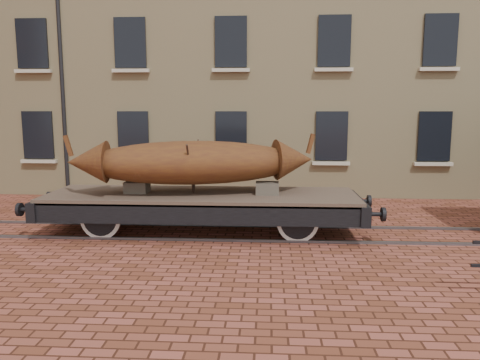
{
  "coord_description": "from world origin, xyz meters",
  "views": [
    {
      "loc": [
        -1.2,
        -11.5,
        3.13
      ],
      "look_at": [
        -1.92,
        0.5,
        1.3
      ],
      "focal_mm": 35.0,
      "sensor_mm": 36.0,
      "label": 1
    }
  ],
  "objects": [
    {
      "name": "ground",
      "position": [
        0.0,
        0.0,
        0.0
      ],
      "size": [
        90.0,
        90.0,
        0.0
      ],
      "primitive_type": "plane",
      "color": "brown"
    },
    {
      "name": "warehouse_cream",
      "position": [
        3.0,
        9.99,
        7.0
      ],
      "size": [
        40.0,
        10.19,
        14.0
      ],
      "color": "#DDC286",
      "rests_on": "ground"
    },
    {
      "name": "rail_track",
      "position": [
        0.0,
        0.0,
        0.03
      ],
      "size": [
        30.0,
        1.52,
        0.06
      ],
      "color": "#59595E",
      "rests_on": "ground"
    },
    {
      "name": "flatcar_wagon",
      "position": [
        -2.86,
        0.0,
        0.82
      ],
      "size": [
        8.74,
        2.37,
        1.32
      ],
      "color": "#44362D",
      "rests_on": "ground"
    },
    {
      "name": "iron_boat",
      "position": [
        -3.06,
        0.0,
        1.81
      ],
      "size": [
        6.16,
        2.6,
        1.5
      ],
      "color": "brown",
      "rests_on": "flatcar_wagon"
    }
  ]
}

